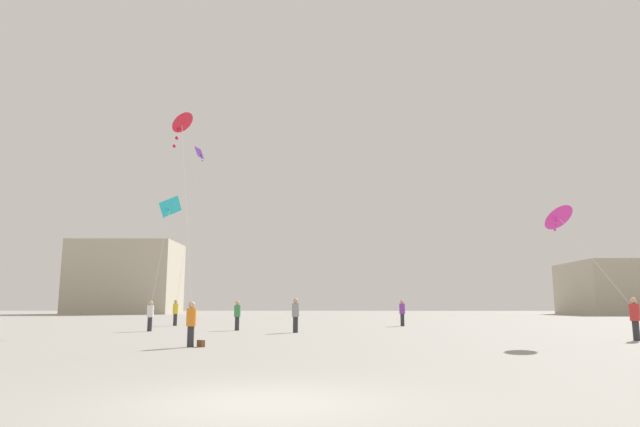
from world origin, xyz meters
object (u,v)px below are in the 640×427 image
person_in_purple (402,312)px  kite_cyan_delta (170,208)px  person_in_white (150,314)px  kite_violet_delta (199,157)px  person_in_orange (191,322)px  person_in_grey (296,314)px  kite_magenta_diamond (558,217)px  building_left_hall (126,278)px  person_in_green (237,314)px  person_in_red (635,317)px  kite_crimson_diamond (182,127)px  person_in_yellow (176,311)px  handbag_beside_flyer (201,343)px

person_in_purple → kite_cyan_delta: (-13.82, -10.32, 5.80)m
person_in_white → kite_violet_delta: 11.72m
person_in_orange → kite_violet_delta: 20.31m
person_in_grey → kite_magenta_diamond: size_ratio=0.42×
person_in_grey → person_in_purple: bearing=-2.0°
person_in_grey → kite_cyan_delta: (-7.03, -0.50, 5.81)m
person_in_orange → building_left_hall: (-32.92, 76.87, 5.41)m
person_in_green → building_left_hall: bearing=-5.0°
person_in_purple → person_in_grey: person_in_purple is taller
person_in_red → kite_cyan_delta: kite_cyan_delta is taller
person_in_orange → kite_violet_delta: kite_violet_delta is taller
person_in_white → kite_magenta_diamond: 22.08m
person_in_purple → building_left_hall: bearing=104.5°
person_in_green → building_left_hall: (-32.06, 63.77, 5.34)m
person_in_purple → kite_violet_delta: bearing=172.4°
kite_violet_delta → building_left_hall: size_ratio=0.60×
person_in_purple → kite_violet_delta: 17.93m
person_in_purple → person_in_green: person_in_purple is taller
kite_cyan_delta → kite_crimson_diamond: size_ratio=1.07×
kite_magenta_diamond → kite_crimson_diamond: (-13.75, -8.50, 1.33)m
building_left_hall → person_in_yellow: bearing=-65.1°
person_in_yellow → person_in_orange: bearing=128.0°
person_in_green → person_in_red: bearing=-147.0°
kite_violet_delta → person_in_grey: bearing=-40.1°
person_in_orange → handbag_beside_flyer: person_in_orange is taller
kite_cyan_delta → handbag_beside_flyer: bearing=-65.5°
building_left_hall → handbag_beside_flyer: size_ratio=56.87×
person_in_green → kite_cyan_delta: bearing=99.9°
person_in_yellow → person_in_green: 9.52m
person_in_orange → person_in_red: (17.61, 4.38, 0.11)m
person_in_red → kite_cyan_delta: size_ratio=0.30×
person_in_purple → kite_magenta_diamond: bearing=-95.9°
kite_violet_delta → building_left_hall: bearing=115.3°
person_in_green → kite_cyan_delta: 7.40m
person_in_green → person_in_red: size_ratio=0.97×
person_in_white → handbag_beside_flyer: (5.97, -11.76, -0.82)m
person_in_orange → kite_crimson_diamond: 7.33m
person_in_red → handbag_beside_flyer: size_ratio=5.55×
person_in_purple → person_in_grey: bearing=-147.2°
kite_magenta_diamond → kite_violet_delta: size_ratio=0.41×
kite_violet_delta → person_in_purple: bearing=14.9°
person_in_yellow → person_in_red: size_ratio=1.05×
person_in_white → kite_crimson_diamond: kite_crimson_diamond is taller
person_in_red → building_left_hall: bearing=-160.2°
person_in_purple → person_in_red: 17.94m
person_in_green → kite_cyan_delta: (-3.37, -2.99, 5.87)m
kite_crimson_diamond → kite_violet_delta: bearing=103.7°
person_in_white → person_in_yellow: size_ratio=0.92×
person_in_purple → kite_cyan_delta: 18.19m
person_in_white → kite_cyan_delta: size_ratio=0.29×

